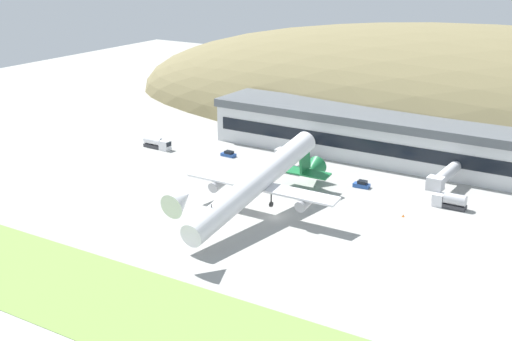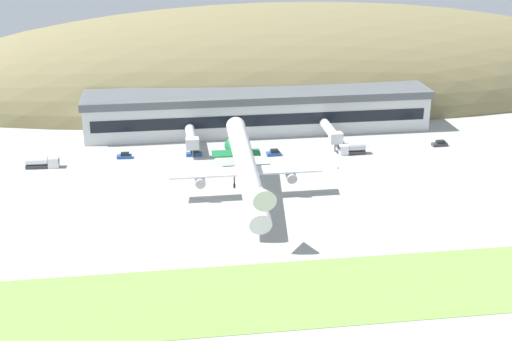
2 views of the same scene
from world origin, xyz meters
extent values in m
plane|color=#9E9E99|center=(0.00, 0.00, 0.00)|extent=(370.84, 370.84, 0.00)
cube|color=#759947|center=(0.00, -43.64, 0.04)|extent=(333.76, 22.29, 0.08)
ellipsoid|color=olive|center=(23.68, 91.53, 0.00)|extent=(263.49, 85.52, 60.19)
cube|color=silver|center=(6.60, 48.03, 5.89)|extent=(98.17, 15.62, 11.79)
cube|color=#565B60|center=(6.60, 48.03, 10.73)|extent=(99.37, 16.82, 2.12)
cube|color=black|center=(6.60, 40.17, 5.30)|extent=(94.24, 0.16, 3.30)
cylinder|color=silver|center=(-13.65, 33.51, 4.00)|extent=(2.60, 13.44, 2.60)
cube|color=silver|center=(-13.65, 26.79, 4.00)|extent=(3.38, 2.86, 2.86)
cylinder|color=slate|center=(-13.65, 27.29, 2.00)|extent=(0.36, 0.36, 4.00)
cylinder|color=silver|center=(24.32, 33.17, 4.00)|extent=(2.60, 14.11, 2.60)
cube|color=silver|center=(24.32, 26.11, 4.00)|extent=(3.38, 2.86, 2.86)
cylinder|color=slate|center=(24.32, 26.61, 2.00)|extent=(0.36, 0.36, 4.00)
cylinder|color=silver|center=(-3.22, -2.36, 7.30)|extent=(4.64, 43.25, 11.80)
cone|color=silver|center=(-3.22, -26.11, 11.34)|extent=(4.55, 5.80, 5.34)
cone|color=#196B38|center=(-3.22, 21.85, 3.18)|extent=(4.55, 6.71, 5.50)
cube|color=#196B38|center=(-3.22, 18.19, 8.03)|extent=(0.50, 5.53, 9.03)
cube|color=#196B38|center=(-3.22, 18.42, 3.77)|extent=(12.07, 3.26, 0.90)
cube|color=silver|center=(-3.22, -0.24, 6.13)|extent=(34.36, 3.62, 1.05)
cylinder|color=#9E9EA3|center=(-13.52, -0.77, 4.67)|extent=(2.30, 3.93, 2.87)
cylinder|color=#9E9EA3|center=(7.09, -0.77, 4.67)|extent=(2.30, 3.93, 2.87)
cylinder|color=#2D2D2D|center=(-5.77, -0.24, 3.75)|extent=(0.28, 0.28, 2.20)
cylinder|color=#2D2D2D|center=(-5.77, -0.24, 2.65)|extent=(0.45, 1.10, 1.10)
cylinder|color=#2D2D2D|center=(-0.66, -0.24, 3.75)|extent=(0.28, 0.28, 2.20)
cylinder|color=#2D2D2D|center=(-0.66, -0.24, 2.65)|extent=(0.45, 1.10, 1.10)
cylinder|color=#2D2D2D|center=(-3.22, -17.22, 6.75)|extent=(0.22, 0.22, 1.98)
cylinder|color=#2D2D2D|center=(-3.22, -17.22, 5.76)|extent=(0.30, 0.83, 0.82)
cube|color=#264C99|center=(-31.32, 29.24, 0.40)|extent=(3.91, 2.02, 0.80)
cube|color=black|center=(-31.13, 29.23, 1.13)|extent=(2.17, 1.67, 0.66)
cube|color=#264C99|center=(-13.23, 28.46, 0.45)|extent=(4.15, 1.67, 0.90)
cube|color=black|center=(-13.02, 28.46, 1.27)|extent=(2.29, 1.41, 0.73)
cube|color=#264C99|center=(7.53, 25.80, 0.45)|extent=(3.75, 2.05, 0.89)
cube|color=black|center=(7.71, 25.81, 1.26)|extent=(2.09, 1.67, 0.73)
cube|color=silver|center=(-48.71, 24.93, 1.30)|extent=(2.67, 2.30, 2.59)
cube|color=black|center=(-47.37, 24.90, 1.76)|extent=(0.13, 1.91, 1.14)
cube|color=#38383D|center=(-52.80, 25.02, 0.45)|extent=(5.61, 2.15, 0.90)
cylinder|color=silver|center=(-52.80, 25.02, 1.97)|extent=(5.33, 2.26, 2.13)
cube|color=silver|center=(25.96, 23.97, 1.33)|extent=(2.25, 2.48, 2.66)
cube|color=black|center=(24.82, 23.96, 1.81)|extent=(0.10, 2.09, 1.17)
cube|color=#38383D|center=(29.44, 24.01, 0.45)|extent=(4.75, 2.26, 0.90)
cylinder|color=#B7B7BC|center=(29.44, 24.01, 2.06)|extent=(4.52, 2.38, 2.33)
cube|color=orange|center=(22.03, 14.03, 0.01)|extent=(0.52, 0.52, 0.03)
cone|color=orange|center=(22.03, 14.03, 0.31)|extent=(0.40, 0.40, 0.55)
cube|color=orange|center=(-3.25, 14.03, 0.01)|extent=(0.52, 0.52, 0.03)
cone|color=orange|center=(-3.25, 14.03, 0.31)|extent=(0.40, 0.40, 0.55)
camera|label=1|loc=(68.40, -115.26, 54.52)|focal=50.00mm
camera|label=2|loc=(-21.86, -148.33, 63.82)|focal=50.00mm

